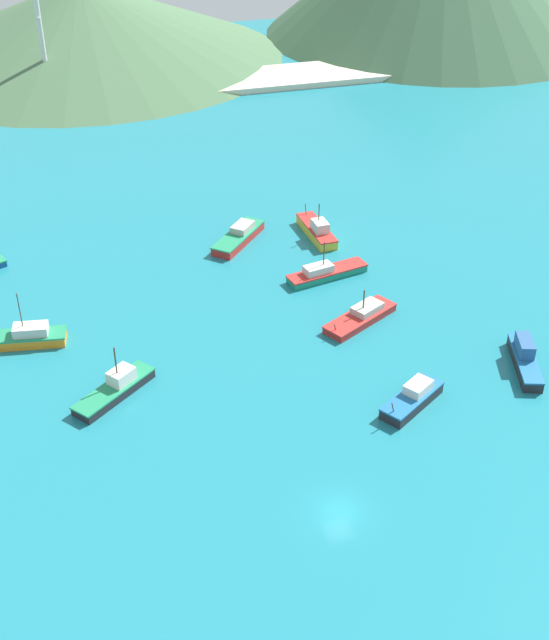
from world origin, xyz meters
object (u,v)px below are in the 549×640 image
at_px(fishing_boat_9, 317,230).
at_px(radio_tower, 41,32).
at_px(fishing_boat_6, 325,273).
at_px(fishing_boat_0, 116,388).
at_px(fishing_boat_11, 361,316).
at_px(fishing_boat_1, 413,398).
at_px(fishing_boat_10, 239,236).
at_px(fishing_boat_12, 525,358).
at_px(fishing_boat_13, 23,337).

relative_size(fishing_boat_9, radio_tower, 0.41).
bearing_deg(fishing_boat_6, fishing_boat_0, -149.58).
height_order(fishing_boat_6, fishing_boat_11, fishing_boat_6).
relative_size(fishing_boat_0, radio_tower, 0.39).
bearing_deg(fishing_boat_0, radio_tower, 90.47).
xyz_separation_m(fishing_boat_1, fishing_boat_10, (-8.82, 40.35, -0.06)).
relative_size(fishing_boat_12, radio_tower, 0.40).
xyz_separation_m(fishing_boat_1, fishing_boat_11, (0.51, 16.52, -0.21)).
bearing_deg(fishing_boat_13, fishing_boat_10, 30.35).
bearing_deg(fishing_boat_9, fishing_boat_11, -94.41).
xyz_separation_m(fishing_boat_13, radio_tower, (8.33, 88.86, 11.64)).
bearing_deg(fishing_boat_9, fishing_boat_1, -93.29).
relative_size(fishing_boat_9, fishing_boat_12, 1.03).
xyz_separation_m(fishing_boat_0, fishing_boat_12, (44.55, -7.29, 0.20)).
height_order(fishing_boat_0, radio_tower, radio_tower).
bearing_deg(fishing_boat_9, fishing_boat_6, -102.85).
relative_size(fishing_boat_1, fishing_boat_13, 0.79).
distance_m(fishing_boat_0, fishing_boat_1, 31.49).
bearing_deg(fishing_boat_1, fishing_boat_13, 149.75).
xyz_separation_m(fishing_boat_10, fishing_boat_13, (-30.13, -17.64, 0.09)).
height_order(fishing_boat_1, fishing_boat_12, fishing_boat_12).
bearing_deg(fishing_boat_6, radio_tower, 109.81).
height_order(fishing_boat_1, fishing_boat_9, fishing_boat_9).
relative_size(fishing_boat_1, fishing_boat_9, 0.84).
bearing_deg(fishing_boat_1, fishing_boat_11, 88.22).
distance_m(fishing_boat_9, fishing_boat_13, 44.20).
bearing_deg(fishing_boat_9, radio_tower, 114.29).
distance_m(fishing_boat_11, fishing_boat_12, 19.69).
height_order(fishing_boat_9, fishing_boat_11, fishing_boat_9).
distance_m(fishing_boat_9, radio_tower, 80.68).
height_order(fishing_boat_13, radio_tower, radio_tower).
bearing_deg(fishing_boat_10, fishing_boat_1, -77.67).
height_order(fishing_boat_1, fishing_boat_11, fishing_boat_11).
xyz_separation_m(fishing_boat_9, fishing_boat_10, (-11.05, 1.56, -0.14)).
bearing_deg(fishing_boat_11, fishing_boat_13, 171.08).
bearing_deg(fishing_boat_11, fishing_boat_9, 85.59).
bearing_deg(fishing_boat_12, fishing_boat_10, 122.25).
distance_m(fishing_boat_0, fishing_boat_6, 34.13).
relative_size(fishing_boat_6, radio_tower, 0.46).
height_order(fishing_boat_6, fishing_boat_9, fishing_boat_6).
xyz_separation_m(fishing_boat_1, fishing_boat_6, (-0.34, 27.53, -0.13)).
bearing_deg(fishing_boat_1, fishing_boat_0, 161.02).
relative_size(fishing_boat_0, fishing_boat_10, 0.97).
height_order(fishing_boat_11, fishing_boat_12, fishing_boat_11).
height_order(fishing_boat_0, fishing_boat_12, fishing_boat_0).
height_order(fishing_boat_10, fishing_boat_11, fishing_boat_11).
distance_m(fishing_boat_1, fishing_boat_11, 16.53).
bearing_deg(fishing_boat_6, fishing_boat_11, -85.56).
distance_m(fishing_boat_0, fishing_boat_10, 36.69).
height_order(fishing_boat_11, radio_tower, radio_tower).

